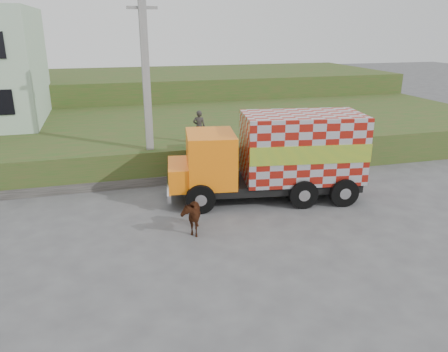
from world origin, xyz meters
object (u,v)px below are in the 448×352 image
object	(u,v)px
utility_pole	(147,89)
pedestrian	(199,127)
cow	(191,214)
cargo_truck	(276,156)

from	to	relation	value
utility_pole	pedestrian	xyz separation A→B (m)	(2.26, 0.41, -1.83)
cow	pedestrian	world-z (taller)	pedestrian
utility_pole	cow	distance (m)	6.35
cow	pedestrian	bearing A→B (deg)	84.45
cargo_truck	pedestrian	bearing A→B (deg)	130.64
cargo_truck	pedestrian	distance (m)	4.28
cargo_truck	pedestrian	size ratio (longest dim) A/B	5.22
cow	cargo_truck	bearing A→B (deg)	38.43
cargo_truck	utility_pole	bearing A→B (deg)	153.30
cargo_truck	cow	bearing A→B (deg)	-142.98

